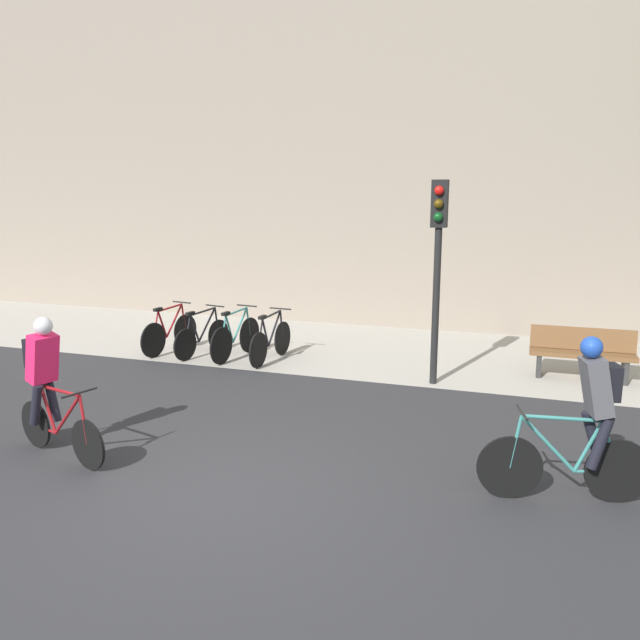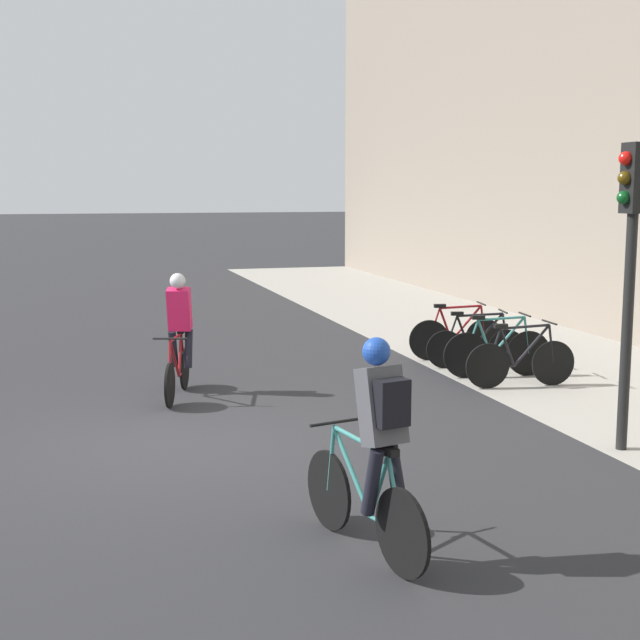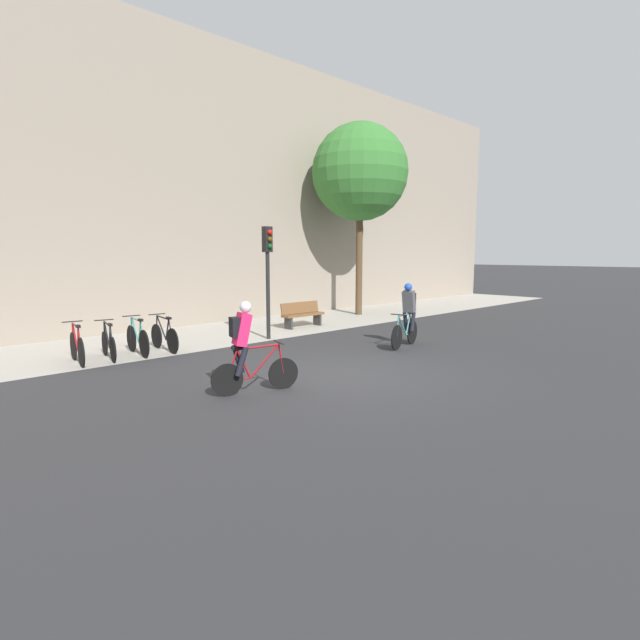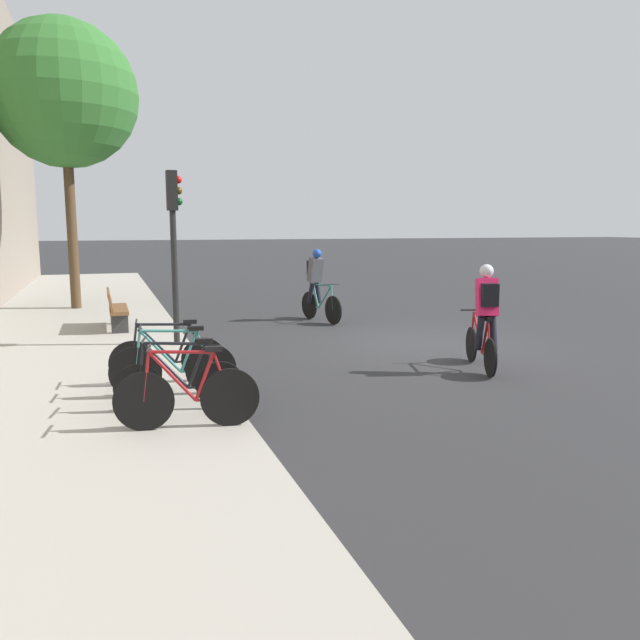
% 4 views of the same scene
% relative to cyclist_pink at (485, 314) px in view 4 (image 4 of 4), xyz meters
% --- Properties ---
extents(ground, '(200.00, 200.00, 0.00)m').
position_rel_cyclist_pink_xyz_m(ground, '(2.41, -0.32, -0.95)').
color(ground, '#2B2B2D').
extents(kerb_strip, '(44.00, 4.50, 0.01)m').
position_rel_cyclist_pink_xyz_m(kerb_strip, '(2.41, 6.43, -0.94)').
color(kerb_strip, '#A39E93').
rests_on(kerb_strip, ground).
extents(cyclist_pink, '(1.66, 0.65, 1.75)m').
position_rel_cyclist_pink_xyz_m(cyclist_pink, '(0.00, 0.00, 0.00)').
color(cyclist_pink, black).
rests_on(cyclist_pink, ground).
extents(cyclist_grey, '(1.76, 0.60, 1.79)m').
position_rel_cyclist_pink_xyz_m(cyclist_grey, '(6.15, 0.76, -0.00)').
color(cyclist_grey, black).
rests_on(cyclist_grey, ground).
extents(parked_bike_0, '(0.46, 1.66, 0.98)m').
position_rel_cyclist_pink_xyz_m(parked_bike_0, '(-1.35, 4.91, -0.54)').
color(parked_bike_0, black).
rests_on(parked_bike_0, ground).
extents(parked_bike_1, '(0.49, 1.63, 0.95)m').
position_rel_cyclist_pink_xyz_m(parked_bike_1, '(-0.60, 4.91, -0.56)').
color(parked_bike_1, black).
rests_on(parked_bike_1, ground).
extents(parked_bike_2, '(0.46, 1.73, 0.99)m').
position_rel_cyclist_pink_xyz_m(parked_bike_2, '(0.14, 4.91, -0.53)').
color(parked_bike_2, black).
rests_on(parked_bike_2, ground).
extents(parked_bike_3, '(0.46, 1.72, 0.97)m').
position_rel_cyclist_pink_xyz_m(parked_bike_3, '(0.88, 4.91, -0.54)').
color(parked_bike_3, black).
rests_on(parked_bike_3, ground).
extents(traffic_light_pole, '(0.26, 0.30, 3.41)m').
position_rel_cyclist_pink_xyz_m(traffic_light_pole, '(4.08, 4.43, 1.42)').
color(traffic_light_pole, black).
rests_on(traffic_light_pole, ground).
extents(bench, '(1.74, 0.44, 0.89)m').
position_rel_cyclist_pink_xyz_m(bench, '(6.49, 5.54, -0.47)').
color(bench, brown).
rests_on(bench, ground).
extents(street_tree_0, '(3.99, 3.99, 7.94)m').
position_rel_cyclist_pink_xyz_m(street_tree_0, '(10.70, 6.57, 4.98)').
color(street_tree_0, '#4C3823').
rests_on(street_tree_0, ground).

